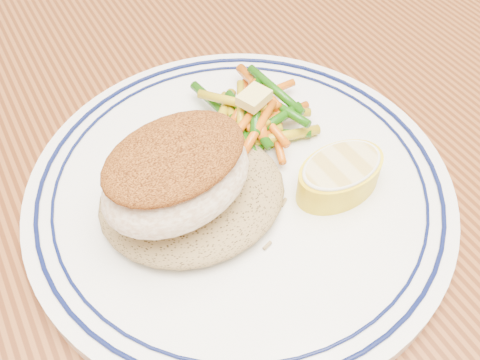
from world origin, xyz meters
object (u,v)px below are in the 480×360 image
object	(u,v)px
dining_table	(301,279)
vegetable_pile	(254,118)
plate	(240,190)
fish_fillet	(176,174)
lemon_wedge	(340,175)
rice_pilaf	(192,192)

from	to	relation	value
dining_table	vegetable_pile	xyz separation A→B (m)	(-0.00, 0.08, 0.13)
plate	fish_fillet	distance (m)	0.07
fish_fillet	lemon_wedge	size ratio (longest dim) A/B	1.63
dining_table	lemon_wedge	distance (m)	0.13
rice_pilaf	dining_table	bearing A→B (deg)	-26.54
vegetable_pile	lemon_wedge	xyz separation A→B (m)	(0.02, -0.08, 0.00)
rice_pilaf	fish_fillet	size ratio (longest dim) A/B	1.15
plate	lemon_wedge	distance (m)	0.07
dining_table	fish_fillet	xyz separation A→B (m)	(-0.09, 0.03, 0.15)
dining_table	vegetable_pile	distance (m)	0.15
plate	rice_pilaf	world-z (taller)	rice_pilaf
dining_table	rice_pilaf	xyz separation A→B (m)	(-0.07, 0.04, 0.12)
fish_fillet	vegetable_pile	bearing A→B (deg)	29.04
rice_pilaf	vegetable_pile	distance (m)	0.08
rice_pilaf	vegetable_pile	xyz separation A→B (m)	(0.07, 0.04, 0.00)
fish_fillet	lemon_wedge	bearing A→B (deg)	-16.61
plate	fish_fillet	bearing A→B (deg)	-174.51
plate	vegetable_pile	xyz separation A→B (m)	(0.04, 0.04, 0.02)
rice_pilaf	fish_fillet	bearing A→B (deg)	-151.92
dining_table	vegetable_pile	bearing A→B (deg)	92.51
dining_table	lemon_wedge	xyz separation A→B (m)	(0.02, 0.00, 0.13)
dining_table	lemon_wedge	world-z (taller)	lemon_wedge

